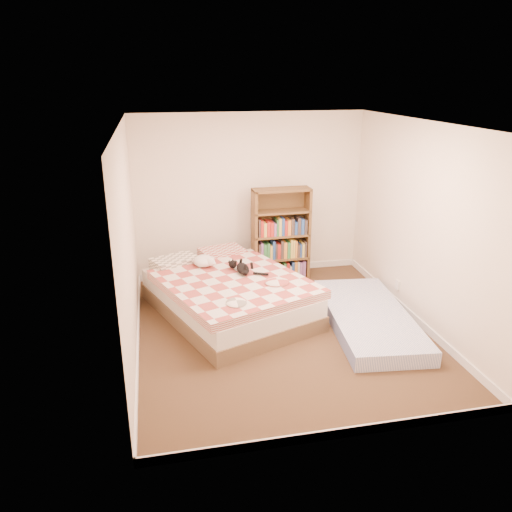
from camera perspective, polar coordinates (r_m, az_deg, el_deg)
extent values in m
cube|color=#432E1C|center=(6.27, 2.94, -8.53)|extent=(3.50, 4.00, 0.01)
cube|color=white|center=(5.54, 3.41, 14.86)|extent=(3.50, 4.00, 0.01)
cube|color=#EFE2C9|center=(7.67, -0.69, 6.83)|extent=(3.50, 0.01, 2.50)
cube|color=#EFE2C9|center=(4.02, 10.52, -6.02)|extent=(3.50, 0.01, 2.50)
cube|color=#EFE2C9|center=(5.61, -14.39, 1.25)|extent=(0.01, 4.00, 2.50)
cube|color=#EFE2C9|center=(6.45, 18.40, 3.27)|extent=(0.01, 4.00, 2.50)
cube|color=white|center=(8.01, -0.64, -1.57)|extent=(3.50, 0.02, 0.10)
cube|color=white|center=(4.67, 9.50, -19.33)|extent=(3.50, 0.02, 0.10)
cube|color=white|center=(6.09, -13.33, -9.50)|extent=(0.02, 4.00, 0.10)
cube|color=white|center=(6.86, 17.24, -6.37)|extent=(0.02, 4.00, 0.10)
cube|color=white|center=(7.08, 15.89, -3.19)|extent=(0.03, 0.09, 0.13)
cube|color=brown|center=(6.67, -3.16, -5.74)|extent=(2.26, 2.65, 0.20)
cube|color=silver|center=(6.58, -3.20, -4.07)|extent=(2.22, 2.60, 0.22)
cube|color=#A7443E|center=(6.51, -3.23, -2.72)|extent=(2.19, 2.30, 0.11)
cube|color=gray|center=(7.24, -7.14, -0.19)|extent=(0.71, 0.59, 0.17)
cube|color=#A7443E|center=(7.33, -1.39, 0.22)|extent=(0.71, 0.59, 0.17)
cube|color=#54381D|center=(7.44, -0.20, 2.17)|extent=(0.05, 0.29, 1.44)
cube|color=#54381D|center=(7.64, 5.85, 2.55)|extent=(0.05, 0.29, 1.44)
cube|color=#54381D|center=(7.65, 2.61, 2.66)|extent=(0.86, 0.04, 1.44)
cube|color=#54381D|center=(7.77, 2.78, -2.55)|extent=(0.87, 0.30, 0.03)
cube|color=#54381D|center=(7.53, 2.87, 2.44)|extent=(0.87, 0.30, 0.03)
cube|color=#54381D|center=(7.35, 2.96, 7.56)|extent=(0.87, 0.30, 0.03)
cube|color=#7588C4|center=(6.52, 12.70, -6.94)|extent=(1.18, 2.20, 0.19)
ellipsoid|color=black|center=(6.56, -1.51, -1.46)|extent=(0.33, 0.39, 0.12)
sphere|color=black|center=(6.73, -1.81, -0.79)|extent=(0.15, 0.15, 0.11)
cone|color=black|center=(6.74, -2.13, -0.35)|extent=(0.05, 0.05, 0.04)
cone|color=black|center=(6.75, -1.59, -0.31)|extent=(0.05, 0.05, 0.04)
cylinder|color=black|center=(6.36, -0.30, -2.43)|extent=(0.14, 0.19, 0.04)
ellipsoid|color=silver|center=(6.83, -5.99, -0.55)|extent=(0.29, 0.32, 0.15)
sphere|color=silver|center=(6.74, -5.18, -0.64)|extent=(0.12, 0.12, 0.12)
sphere|color=silver|center=(6.71, -4.78, -0.84)|extent=(0.06, 0.06, 0.05)
sphere|color=silver|center=(6.88, -7.05, -0.59)|extent=(0.07, 0.07, 0.07)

